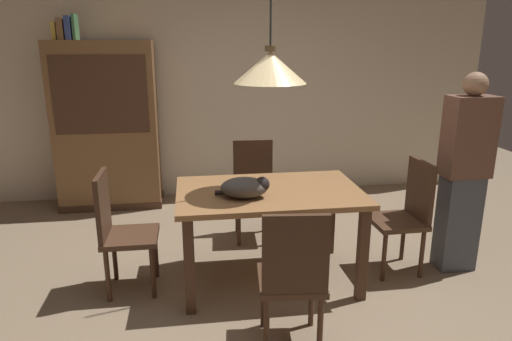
# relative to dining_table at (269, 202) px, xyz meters

# --- Properties ---
(ground) EXTENTS (10.00, 10.00, 0.00)m
(ground) POSITION_rel_dining_table_xyz_m (-0.12, -0.37, -0.65)
(ground) COLOR #847056
(back_wall) EXTENTS (6.40, 0.10, 2.90)m
(back_wall) POSITION_rel_dining_table_xyz_m (-0.12, 2.28, 0.80)
(back_wall) COLOR beige
(back_wall) RESTS_ON ground
(dining_table) EXTENTS (1.40, 0.90, 0.75)m
(dining_table) POSITION_rel_dining_table_xyz_m (0.00, 0.00, 0.00)
(dining_table) COLOR olive
(dining_table) RESTS_ON ground
(chair_far_back) EXTENTS (0.42, 0.42, 0.93)m
(chair_far_back) POSITION_rel_dining_table_xyz_m (0.00, 0.88, -0.14)
(chair_far_back) COLOR #472D1E
(chair_far_back) RESTS_ON ground
(chair_near_front) EXTENTS (0.44, 0.44, 0.93)m
(chair_near_front) POSITION_rel_dining_table_xyz_m (-0.01, -0.88, -0.14)
(chair_near_front) COLOR #472D1E
(chair_near_front) RESTS_ON ground
(chair_left_side) EXTENTS (0.40, 0.40, 0.93)m
(chair_left_side) POSITION_rel_dining_table_xyz_m (-1.13, 0.00, -0.14)
(chair_left_side) COLOR #472D1E
(chair_left_side) RESTS_ON ground
(chair_right_side) EXTENTS (0.41, 0.41, 0.93)m
(chair_right_side) POSITION_rel_dining_table_xyz_m (1.13, 0.00, -0.14)
(chair_right_side) COLOR #472D1E
(chair_right_side) RESTS_ON ground
(cat_sleeping) EXTENTS (0.39, 0.26, 0.16)m
(cat_sleeping) POSITION_rel_dining_table_xyz_m (-0.20, -0.15, 0.18)
(cat_sleeping) COLOR #4C4742
(cat_sleeping) RESTS_ON dining_table
(pendant_lamp) EXTENTS (0.52, 0.52, 1.30)m
(pendant_lamp) POSITION_rel_dining_table_xyz_m (0.00, 0.00, 1.01)
(pendant_lamp) COLOR beige
(hutch_bookcase) EXTENTS (1.12, 0.45, 1.85)m
(hutch_bookcase) POSITION_rel_dining_table_xyz_m (-1.50, 1.95, 0.24)
(hutch_bookcase) COLOR brown
(hutch_bookcase) RESTS_ON ground
(book_yellow_short) EXTENTS (0.04, 0.20, 0.18)m
(book_yellow_short) POSITION_rel_dining_table_xyz_m (-1.92, 1.95, 1.29)
(book_yellow_short) COLOR gold
(book_yellow_short) RESTS_ON hutch_bookcase
(book_brown_thick) EXTENTS (0.06, 0.24, 0.22)m
(book_brown_thick) POSITION_rel_dining_table_xyz_m (-1.86, 1.95, 1.31)
(book_brown_thick) COLOR brown
(book_brown_thick) RESTS_ON hutch_bookcase
(book_blue_wide) EXTENTS (0.06, 0.24, 0.24)m
(book_blue_wide) POSITION_rel_dining_table_xyz_m (-1.78, 1.95, 1.32)
(book_blue_wide) COLOR #384C93
(book_blue_wide) RESTS_ON hutch_bookcase
(book_green_slim) EXTENTS (0.03, 0.20, 0.26)m
(book_green_slim) POSITION_rel_dining_table_xyz_m (-1.72, 1.95, 1.33)
(book_green_slim) COLOR #427A4C
(book_green_slim) RESTS_ON hutch_bookcase
(person_standing) EXTENTS (0.36, 0.22, 1.62)m
(person_standing) POSITION_rel_dining_table_xyz_m (1.57, -0.03, 0.17)
(person_standing) COLOR #4C515B
(person_standing) RESTS_ON ground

